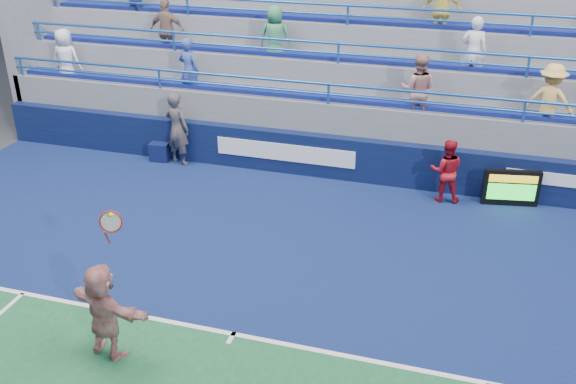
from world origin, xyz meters
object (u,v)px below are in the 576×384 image
(serve_speed_board, at_px, (511,188))
(judge_chair, at_px, (161,149))
(ball_girl, at_px, (446,171))
(tennis_player, at_px, (104,311))
(line_judge, at_px, (177,128))

(serve_speed_board, distance_m, judge_chair, 8.90)
(ball_girl, bearing_deg, tennis_player, 50.05)
(judge_chair, bearing_deg, ball_girl, -2.45)
(tennis_player, relative_size, line_judge, 1.35)
(serve_speed_board, xyz_separation_m, ball_girl, (-1.48, -0.18, 0.32))
(tennis_player, bearing_deg, ball_girl, 55.89)
(judge_chair, relative_size, line_judge, 0.46)
(serve_speed_board, height_order, ball_girl, ball_girl)
(tennis_player, height_order, ball_girl, tennis_player)
(judge_chair, height_order, line_judge, line_judge)
(judge_chair, height_order, tennis_player, tennis_player)
(serve_speed_board, bearing_deg, line_judge, 179.62)
(line_judge, bearing_deg, tennis_player, 123.72)
(tennis_player, relative_size, ball_girl, 1.74)
(tennis_player, bearing_deg, judge_chair, 110.35)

